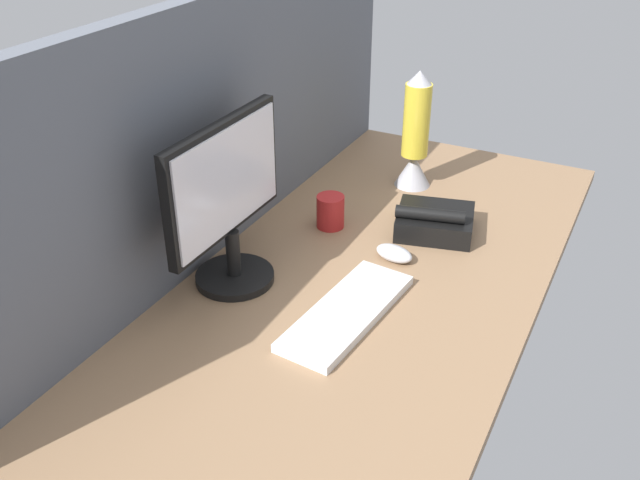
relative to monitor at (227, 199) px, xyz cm
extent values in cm
cube|color=#8C6B4C|center=(10.02, -25.11, -22.31)|extent=(180.00, 80.00, 3.00)
cube|color=#565B66|center=(10.02, 12.39, 8.97)|extent=(180.00, 5.00, 59.55)
cylinder|color=black|center=(0.00, -0.61, -19.91)|extent=(18.00, 18.00, 1.80)
cylinder|color=black|center=(0.00, -0.61, -13.51)|extent=(3.20, 3.20, 11.00)
cube|color=black|center=(0.00, 0.39, 4.60)|extent=(38.86, 2.40, 25.23)
cube|color=silver|center=(0.00, -1.01, 4.60)|extent=(36.46, 0.60, 22.83)
cube|color=silver|center=(-0.71, -29.35, -19.81)|extent=(38.04, 16.35, 2.00)
ellipsoid|color=silver|center=(24.98, -29.70, -19.11)|extent=(7.53, 10.58, 3.40)
cylinder|color=red|center=(32.69, -8.77, -16.49)|extent=(7.19, 7.19, 8.64)
cone|color=#A5A5AD|center=(65.87, -18.91, -16.11)|extent=(10.33, 10.33, 9.39)
cylinder|color=gold|center=(65.87, -18.91, -1.08)|extent=(7.51, 7.51, 20.66)
cone|color=#A5A5AD|center=(65.87, -18.91, 11.13)|extent=(6.76, 6.76, 3.76)
cube|color=black|center=(42.37, -33.81, -18.01)|extent=(21.05, 22.52, 5.60)
cylinder|color=black|center=(37.69, -33.81, -13.61)|extent=(7.20, 17.37, 3.20)
camera|label=1|loc=(-109.83, -78.83, 68.01)|focal=39.16mm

